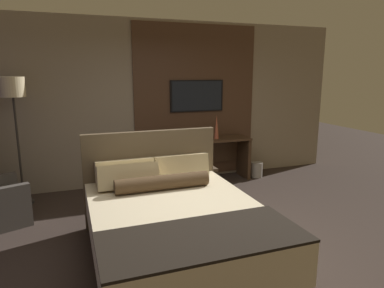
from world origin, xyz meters
name	(u,v)px	position (x,y,z in m)	size (l,w,h in m)	color
ground_plane	(208,248)	(0.00, 0.00, 0.00)	(16.00, 16.00, 0.00)	#332823
wall_back_tv_panel	(157,103)	(0.11, 2.59, 1.40)	(7.20, 0.09, 2.80)	gray
bed	(174,226)	(-0.41, -0.06, 0.36)	(1.69, 2.22, 1.20)	#33281E
desk	(201,153)	(0.83, 2.32, 0.52)	(1.76, 0.50, 0.77)	#422D1E
tv	(197,96)	(0.83, 2.52, 1.51)	(0.99, 0.04, 0.56)	black
desk_chair	(197,161)	(0.53, 1.76, 0.52)	(0.49, 0.49, 0.88)	#4C3D2D
floor_lamp	(13,98)	(-2.07, 2.19, 1.57)	(0.34, 0.34, 1.87)	#282623
vase_tall	(217,127)	(1.10, 2.25, 0.98)	(0.09, 0.09, 0.42)	#B2563D
book	(172,140)	(0.29, 2.30, 0.78)	(0.24, 0.17, 0.03)	#332D28
waste_bin	(257,170)	(1.89, 2.16, 0.14)	(0.22, 0.22, 0.28)	gray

